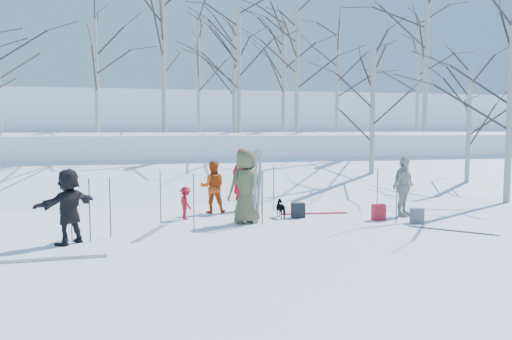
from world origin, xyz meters
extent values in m
plane|color=white|center=(0.00, 0.00, 0.00)|extent=(120.00, 120.00, 0.00)
cube|color=white|center=(0.00, 7.00, 0.15)|extent=(70.00, 9.49, 4.12)
cube|color=white|center=(0.00, 17.00, 1.00)|extent=(70.00, 18.00, 2.20)
cube|color=white|center=(0.00, 38.00, 2.00)|extent=(90.00, 30.00, 6.00)
imported|color=#4F5331|center=(-0.38, 0.99, 0.94)|extent=(1.04, 0.81, 1.88)
imported|color=red|center=(-0.15, 2.84, 0.91)|extent=(0.78, 0.76, 1.81)
imported|color=#C1420E|center=(-0.99, 2.70, 0.74)|extent=(0.77, 0.63, 1.48)
imported|color=red|center=(-1.82, 1.82, 0.44)|extent=(0.47, 0.63, 0.87)
imported|color=beige|center=(4.00, 1.00, 0.82)|extent=(1.03, 0.84, 1.64)
imported|color=black|center=(-4.41, -0.44, 0.79)|extent=(1.34, 1.38, 1.57)
imported|color=black|center=(0.72, 1.50, 0.25)|extent=(0.37, 0.62, 0.50)
cube|color=silver|center=(-0.18, 0.78, 0.95)|extent=(0.11, 0.17, 1.90)
cube|color=silver|center=(-0.08, 0.80, 0.95)|extent=(0.13, 0.23, 1.89)
cylinder|color=black|center=(-1.75, 0.44, 0.67)|extent=(0.02, 0.02, 1.34)
cylinder|color=black|center=(-4.02, -0.30, 0.67)|extent=(0.02, 0.02, 1.34)
cylinder|color=black|center=(0.32, 2.28, 0.67)|extent=(0.02, 0.02, 1.34)
cylinder|color=black|center=(-0.01, 0.71, 0.67)|extent=(0.02, 0.02, 1.34)
cylinder|color=black|center=(-2.49, 1.46, 0.67)|extent=(0.02, 0.02, 1.34)
cylinder|color=black|center=(3.32, 0.10, 0.67)|extent=(0.02, 0.02, 1.34)
cylinder|color=black|center=(-4.39, -0.27, 0.67)|extent=(0.02, 0.02, 1.34)
cylinder|color=black|center=(-3.62, -0.04, 0.67)|extent=(0.02, 0.02, 1.34)
cylinder|color=black|center=(3.03, 0.60, 0.67)|extent=(0.02, 0.02, 1.34)
cylinder|color=black|center=(0.81, 2.73, 0.67)|extent=(0.02, 0.02, 1.34)
cube|color=#B01B27|center=(3.09, 0.61, 0.21)|extent=(0.32, 0.22, 0.42)
cube|color=#5A5C62|center=(3.83, 0.00, 0.19)|extent=(0.30, 0.20, 0.38)
cube|color=black|center=(1.14, 1.41, 0.20)|extent=(0.34, 0.24, 0.40)
camera|label=1|loc=(-2.89, -11.24, 2.41)|focal=35.00mm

